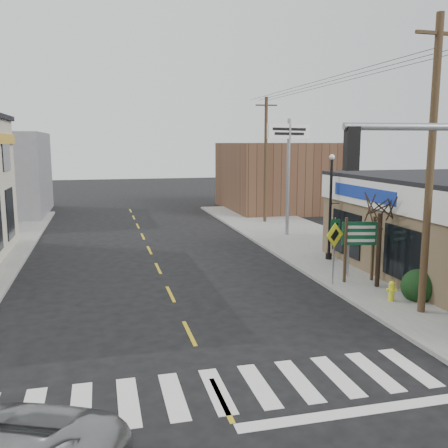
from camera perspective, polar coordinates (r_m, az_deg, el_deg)
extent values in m
plane|color=black|center=(11.68, -0.33, -19.41)|extent=(140.00, 140.00, 0.00)
cube|color=gray|center=(26.23, 12.15, -3.14)|extent=(6.00, 38.00, 0.13)
cube|color=gold|center=(18.96, -6.13, -7.96)|extent=(0.12, 56.00, 0.01)
cube|color=silver|center=(12.02, -0.81, -18.50)|extent=(11.00, 2.20, 0.01)
cube|color=brown|center=(42.57, 5.82, 5.44)|extent=(8.00, 10.00, 5.60)
cylinder|color=gray|center=(11.97, 24.19, 10.12)|extent=(4.57, 0.17, 0.17)
cube|color=black|center=(10.81, 15.20, 8.29)|extent=(0.29, 0.23, 0.94)
cube|color=#473521|center=(20.23, 13.70, -2.91)|extent=(0.09, 0.09, 2.60)
cube|color=#473521|center=(20.81, 16.64, -2.70)|extent=(0.09, 0.09, 2.60)
cube|color=#0E4C18|center=(20.34, 15.35, -1.05)|extent=(1.48, 0.05, 0.93)
cylinder|color=gold|center=(18.57, 18.59, -7.46)|extent=(0.20, 0.20, 0.57)
sphere|color=gold|center=(18.48, 18.64, -6.53)|extent=(0.22, 0.22, 0.22)
cylinder|color=gray|center=(19.87, 12.41, -3.63)|extent=(0.05, 0.05, 2.23)
cube|color=gold|center=(19.68, 12.53, -1.24)|extent=(0.95, 0.03, 0.95)
cylinder|color=black|center=(23.93, 12.05, 1.65)|extent=(0.13, 0.13, 4.78)
sphere|color=silver|center=(23.74, 12.25, 7.49)|extent=(0.26, 0.26, 0.26)
cube|color=#135254|center=(24.05, 13.20, 3.85)|extent=(0.02, 0.51, 1.29)
cylinder|color=gray|center=(29.96, 7.33, 5.29)|extent=(0.20, 0.20, 6.87)
cube|color=white|center=(29.90, 7.44, 10.46)|extent=(3.23, 0.18, 0.86)
cylinder|color=black|center=(19.93, 17.25, -2.90)|extent=(0.18, 0.18, 2.84)
ellipsoid|color=#16341A|center=(19.05, 21.35, -6.65)|extent=(1.23, 1.23, 0.92)
cylinder|color=#4A3D24|center=(17.00, 22.51, 5.85)|extent=(0.24, 0.24, 9.34)
cube|color=#4A3D24|center=(17.29, 23.39, 19.39)|extent=(1.62, 0.10, 0.10)
cylinder|color=#412B1B|center=(34.88, 4.77, 7.27)|extent=(0.22, 0.22, 8.56)
cube|color=#412B1B|center=(34.95, 4.86, 13.37)|extent=(1.49, 0.09, 0.09)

